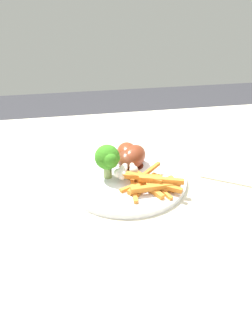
% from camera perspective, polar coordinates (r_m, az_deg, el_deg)
% --- Properties ---
extents(dining_table, '(1.03, 0.83, 0.73)m').
position_cam_1_polar(dining_table, '(0.76, 3.35, -8.99)').
color(dining_table, beige).
rests_on(dining_table, ground_plane).
extents(dinner_plate, '(0.27, 0.27, 0.01)m').
position_cam_1_polar(dinner_plate, '(0.69, -0.00, -1.85)').
color(dinner_plate, white).
rests_on(dinner_plate, dining_table).
extents(broccoli_floret_front, '(0.05, 0.06, 0.08)m').
position_cam_1_polar(broccoli_floret_front, '(0.65, -3.32, 1.83)').
color(broccoli_floret_front, '#91A95E').
rests_on(broccoli_floret_front, dinner_plate).
extents(carrot_fries_pile, '(0.13, 0.12, 0.03)m').
position_cam_1_polar(carrot_fries_pile, '(0.64, 4.36, -2.73)').
color(carrot_fries_pile, orange).
rests_on(carrot_fries_pile, dinner_plate).
extents(chicken_drumstick_near, '(0.05, 0.11, 0.05)m').
position_cam_1_polar(chicken_drumstick_near, '(0.72, 0.31, 2.49)').
color(chicken_drumstick_near, '#5D2111').
rests_on(chicken_drumstick_near, dinner_plate).
extents(chicken_drumstick_far, '(0.07, 0.12, 0.04)m').
position_cam_1_polar(chicken_drumstick_far, '(0.70, 0.38, 1.62)').
color(chicken_drumstick_far, '#4E1E11').
rests_on(chicken_drumstick_far, dinner_plate).
extents(chicken_drumstick_extra, '(0.10, 0.11, 0.05)m').
position_cam_1_polar(chicken_drumstick_extra, '(0.70, 1.28, 1.97)').
color(chicken_drumstick_extra, '#5A1F11').
rests_on(chicken_drumstick_extra, dinner_plate).
extents(napkin, '(0.21, 0.22, 0.00)m').
position_cam_1_polar(napkin, '(0.79, 19.58, 0.59)').
color(napkin, beige).
rests_on(napkin, dining_table).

